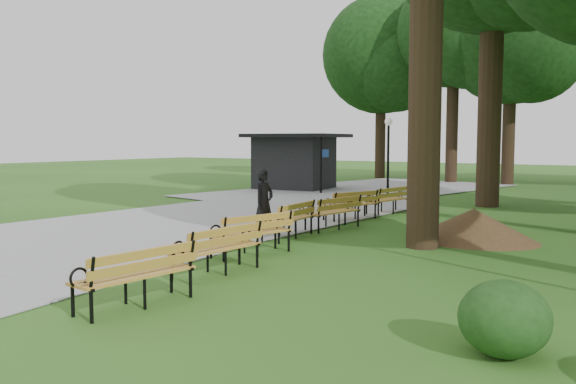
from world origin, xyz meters
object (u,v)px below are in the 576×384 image
Objects in this scene: dirt_mound at (474,225)px; bench_3 at (288,220)px; bench_0 at (135,276)px; bench_5 at (350,205)px; bench_2 at (251,233)px; lamp_post at (388,140)px; bench_1 at (216,249)px; kiosk at (294,162)px; bench_6 at (387,200)px; person at (264,203)px; bench_4 at (332,212)px.

bench_3 is (-3.78, -2.09, 0.06)m from dirt_mound.
bench_0 is 1.00× the size of bench_5.
bench_0 is at bearing 29.47° from bench_2.
lamp_post is at bearing 125.25° from dirt_mound.
bench_0 is 2.25m from bench_1.
dirt_mound is 1.31× the size of bench_1.
kiosk is 5.67m from lamp_post.
bench_3 is 1.00× the size of bench_6.
bench_0 is (3.86, -16.79, -1.87)m from lamp_post.
bench_1 is (8.86, -15.91, -0.87)m from kiosk.
dirt_mound is at bearing 158.14° from bench_2.
kiosk is 1.30× the size of lamp_post.
kiosk is 18.23m from bench_1.
bench_0 is at bearing 8.65° from bench_3.
bench_0 is at bearing -77.07° from lamp_post.
person is 0.86× the size of bench_1.
bench_5 is at bearing -156.68° from bench_4.
person is 11.01m from lamp_post.
bench_6 is at bearing -168.94° from bench_1.
bench_2 and bench_3 have the same top height.
bench_0 is 1.00× the size of bench_3.
lamp_post reaches higher than bench_0.
bench_5 is (-1.43, 7.57, 0.00)m from bench_1.
bench_1 and bench_2 have the same top height.
bench_4 is at bearing -164.29° from bench_0.
bench_2 is 2.21m from bench_3.
lamp_post reaches higher than bench_1.
bench_2 is at bearing 13.39° from bench_6.
person is at bearing -13.11° from bench_4.
bench_3 and bench_5 have the same top height.
dirt_mound is 6.52m from bench_1.
bench_2 is (2.87, -12.86, -1.87)m from lamp_post.
dirt_mound is 1.31× the size of bench_2.
dirt_mound is 4.32m from bench_3.
dirt_mound is 1.31× the size of bench_5.
dirt_mound is at bearing 55.57° from bench_6.
bench_4 and bench_5 have the same top height.
kiosk is at bearing -120.35° from bench_6.
bench_0 and bench_1 have the same top height.
bench_1 is 1.00× the size of bench_2.
lamp_post reaches higher than bench_4.
bench_0 and bench_4 have the same top height.
kiosk is at bearing -147.04° from bench_0.
bench_5 is (-0.86, 5.85, 0.00)m from bench_2.
person is at bearing -154.22° from bench_0.
bench_1 and bench_4 have the same top height.
kiosk is at bearing -134.26° from bench_2.
bench_6 is (-1.58, 11.79, 0.00)m from bench_0.
lamp_post is 1.70× the size of bench_4.
bench_5 is (2.02, -7.02, -1.87)m from lamp_post.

